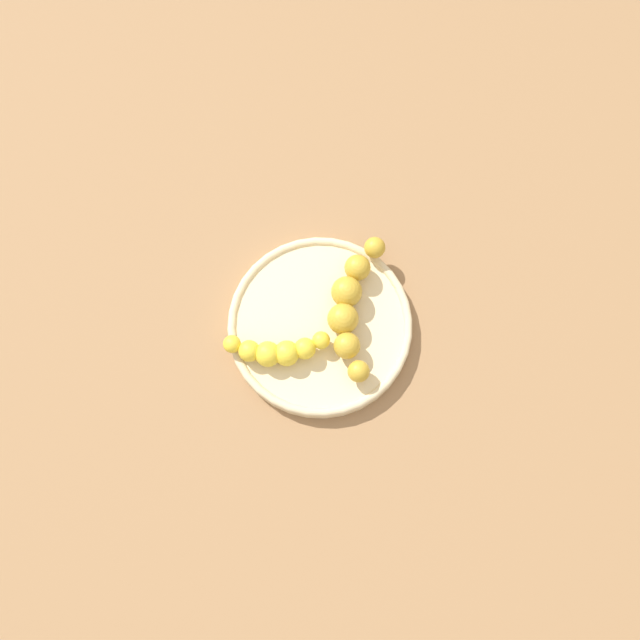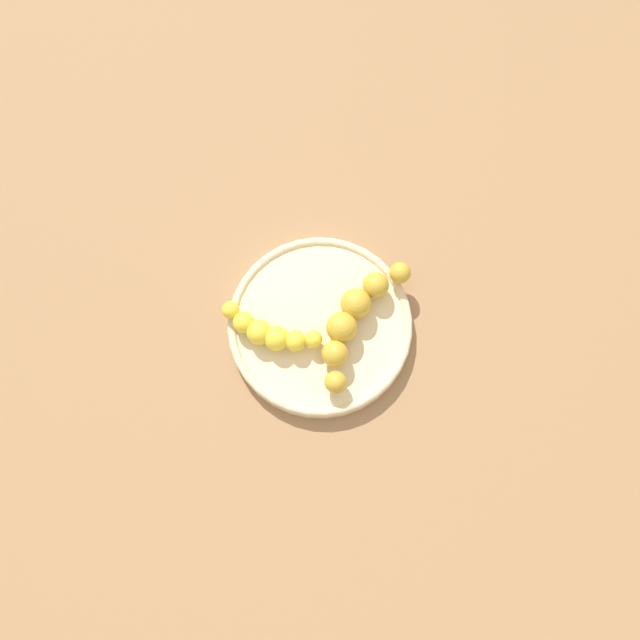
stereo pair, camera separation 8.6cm
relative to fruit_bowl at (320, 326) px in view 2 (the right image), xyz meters
The scene contains 4 objects.
ground_plane 0.01m from the fruit_bowl, ahead, with size 2.40×2.40×0.00m, color #936D47.
fruit_bowl is the anchor object (origin of this frame).
banana_spotted 0.05m from the fruit_bowl, 67.95° to the right, with size 0.18×0.07×0.04m.
banana_yellow 0.06m from the fruit_bowl, 122.31° to the left, with size 0.04×0.13×0.03m.
Camera 2 is at (-0.21, -0.07, 0.87)m, focal length 41.31 mm.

